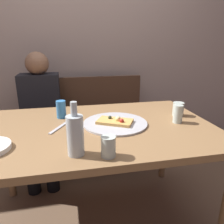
{
  "coord_description": "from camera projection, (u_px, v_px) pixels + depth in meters",
  "views": [
    {
      "loc": [
        -0.17,
        -1.27,
        1.25
      ],
      "look_at": [
        0.12,
        0.11,
        0.79
      ],
      "focal_mm": 34.74,
      "sensor_mm": 36.0,
      "label": 1
    }
  ],
  "objects": [
    {
      "name": "back_wall",
      "position": [
        80.0,
        37.0,
        2.32
      ],
      "size": [
        6.0,
        0.1,
        2.6
      ],
      "primitive_type": "cube",
      "color": "gray",
      "rests_on": "ground_plane"
    },
    {
      "name": "chair_left",
      "position": [
        44.0,
        119.0,
        2.18
      ],
      "size": [
        0.44,
        0.44,
        0.9
      ],
      "rotation": [
        0.0,
        0.0,
        3.14
      ],
      "color": "#472D1E",
      "rests_on": "ground_plane"
    },
    {
      "name": "soda_can",
      "position": [
        61.0,
        109.0,
        1.51
      ],
      "size": [
        0.07,
        0.07,
        0.12
      ],
      "primitive_type": "cylinder",
      "color": "#337AC1",
      "rests_on": "dining_table"
    },
    {
      "name": "wine_glass",
      "position": [
        109.0,
        146.0,
        1.0
      ],
      "size": [
        0.07,
        0.07,
        0.1
      ],
      "primitive_type": "cylinder",
      "color": "#B7C6BC",
      "rests_on": "dining_table"
    },
    {
      "name": "tumbler_near",
      "position": [
        178.0,
        114.0,
        1.42
      ],
      "size": [
        0.06,
        0.06,
        0.12
      ],
      "primitive_type": "cylinder",
      "color": "#B7C6BC",
      "rests_on": "dining_table"
    },
    {
      "name": "guest_in_sweater",
      "position": [
        41.0,
        111.0,
        2.0
      ],
      "size": [
        0.36,
        0.56,
        1.17
      ],
      "rotation": [
        0.0,
        0.0,
        3.14
      ],
      "color": "black",
      "rests_on": "ground_plane"
    },
    {
      "name": "table_knife",
      "position": [
        60.0,
        127.0,
        1.35
      ],
      "size": [
        0.13,
        0.2,
        0.01
      ],
      "primitive_type": "cube",
      "rotation": [
        0.0,
        0.0,
        4.19
      ],
      "color": "#B7B7BC",
      "rests_on": "dining_table"
    },
    {
      "name": "pizza_slice_last",
      "position": [
        115.0,
        121.0,
        1.39
      ],
      "size": [
        0.26,
        0.22,
        0.05
      ],
      "color": "tan",
      "rests_on": "pizza_tray"
    },
    {
      "name": "wine_bottle",
      "position": [
        75.0,
        134.0,
        1.0
      ],
      "size": [
        0.08,
        0.08,
        0.26
      ],
      "color": "#B2BCC1",
      "rests_on": "dining_table"
    },
    {
      "name": "chair_right",
      "position": [
        123.0,
        113.0,
        2.34
      ],
      "size": [
        0.44,
        0.44,
        0.9
      ],
      "rotation": [
        0.0,
        0.0,
        3.14
      ],
      "color": "#472D1E",
      "rests_on": "ground_plane"
    },
    {
      "name": "ground_plane",
      "position": [
        99.0,
        219.0,
        1.61
      ],
      "size": [
        8.0,
        8.0,
        0.0
      ],
      "primitive_type": "plane",
      "color": "brown"
    },
    {
      "name": "chair_middle",
      "position": [
        84.0,
        116.0,
        2.26
      ],
      "size": [
        0.44,
        0.44,
        0.9
      ],
      "rotation": [
        0.0,
        0.0,
        3.14
      ],
      "color": "#472D1E",
      "rests_on": "ground_plane"
    },
    {
      "name": "tumbler_far",
      "position": [
        178.0,
        109.0,
        1.55
      ],
      "size": [
        0.08,
        0.08,
        0.1
      ],
      "primitive_type": "cylinder",
      "color": "#B7C6BC",
      "rests_on": "dining_table"
    },
    {
      "name": "dining_table",
      "position": [
        97.0,
        137.0,
        1.4
      ],
      "size": [
        1.48,
        0.96,
        0.74
      ],
      "color": "olive",
      "rests_on": "ground_plane"
    },
    {
      "name": "pizza_tray",
      "position": [
        115.0,
        123.0,
        1.41
      ],
      "size": [
        0.42,
        0.42,
        0.01
      ],
      "primitive_type": "cylinder",
      "color": "#ADADB2",
      "rests_on": "dining_table"
    }
  ]
}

